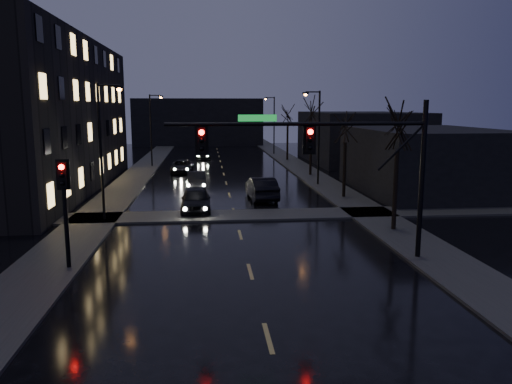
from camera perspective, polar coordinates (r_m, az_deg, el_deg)
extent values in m
plane|color=black|center=(13.55, 2.51, -20.03)|extent=(160.00, 160.00, 0.00)
cube|color=#2D2D2B|center=(47.59, -13.86, 1.44)|extent=(3.00, 140.00, 0.12)
cube|color=#2D2D2B|center=(48.20, 6.58, 1.77)|extent=(3.00, 140.00, 0.12)
cube|color=#2D2D2B|center=(30.90, -2.39, -2.69)|extent=(40.00, 3.00, 0.12)
cube|color=black|center=(44.18, -25.52, 7.90)|extent=(12.00, 30.00, 12.00)
cube|color=black|center=(41.60, 18.81, 3.43)|extent=(10.00, 14.00, 5.00)
cube|color=black|center=(62.61, 11.76, 6.17)|extent=(12.00, 18.00, 6.00)
cube|color=black|center=(89.68, -6.60, 7.98)|extent=(22.00, 10.00, 8.00)
cylinder|color=black|center=(22.87, 18.41, 1.16)|extent=(0.22, 0.22, 7.00)
cylinder|color=black|center=(20.99, 4.82, 7.75)|extent=(11.00, 0.16, 0.16)
cylinder|color=black|center=(22.31, 16.27, 4.94)|extent=(2.05, 0.10, 2.05)
cube|color=#0C591E|center=(20.74, 0.16, 8.45)|extent=(1.60, 0.04, 0.28)
cube|color=black|center=(20.67, -6.23, 5.89)|extent=(0.35, 0.28, 1.05)
sphere|color=#FF0705|center=(20.49, -6.25, 6.78)|extent=(0.22, 0.22, 0.22)
cube|color=black|center=(21.12, 6.14, 5.98)|extent=(0.35, 0.28, 1.05)
sphere|color=#FF0705|center=(20.94, 6.24, 6.85)|extent=(0.22, 0.22, 0.22)
cylinder|color=black|center=(21.89, -20.91, -2.82)|extent=(0.18, 0.18, 4.40)
cube|color=black|center=(21.59, -21.20, 1.85)|extent=(0.35, 0.28, 1.05)
sphere|color=#FF0705|center=(21.40, -21.37, 2.67)|extent=(0.22, 0.22, 0.22)
cylinder|color=black|center=(27.92, 15.62, 0.08)|extent=(0.24, 0.24, 4.40)
cylinder|color=black|center=(37.33, 10.07, 2.45)|extent=(0.24, 0.24, 4.12)
cylinder|color=black|center=(48.89, 6.27, 4.57)|extent=(0.24, 0.24, 4.68)
cylinder|color=black|center=(62.62, 3.61, 5.57)|extent=(0.24, 0.24, 4.29)
cylinder|color=black|center=(30.36, -17.29, 4.18)|extent=(0.16, 0.16, 8.00)
cylinder|color=black|center=(30.15, -16.53, 11.61)|extent=(1.20, 0.10, 0.10)
cube|color=black|center=(30.04, -15.38, 11.48)|extent=(0.50, 0.25, 0.15)
sphere|color=orange|center=(30.04, -15.37, 11.29)|extent=(0.28, 0.28, 0.28)
cylinder|color=black|center=(57.02, -11.92, 6.84)|extent=(0.16, 0.16, 8.00)
cylinder|color=black|center=(56.90, -11.45, 10.78)|extent=(1.20, 0.10, 0.10)
cube|color=black|center=(56.84, -10.84, 10.70)|extent=(0.50, 0.25, 0.15)
sphere|color=orange|center=(56.84, -10.83, 10.60)|extent=(0.28, 0.28, 0.28)
cylinder|color=black|center=(42.79, 7.19, 6.05)|extent=(0.16, 0.16, 8.00)
cylinder|color=black|center=(42.59, 6.50, 11.30)|extent=(1.20, 0.10, 0.10)
cube|color=black|center=(42.46, 5.69, 11.18)|extent=(0.50, 0.25, 0.15)
sphere|color=orange|center=(42.46, 5.69, 11.05)|extent=(0.28, 0.28, 0.28)
cylinder|color=black|center=(70.33, 2.08, 7.56)|extent=(0.16, 0.16, 8.00)
cylinder|color=black|center=(70.20, 1.61, 10.74)|extent=(1.20, 0.10, 0.10)
cube|color=black|center=(70.13, 1.11, 10.66)|extent=(0.50, 0.25, 0.15)
sphere|color=orange|center=(70.13, 1.11, 10.58)|extent=(0.28, 0.28, 0.28)
imported|color=black|center=(32.28, -6.91, -0.88)|extent=(1.90, 4.67, 1.59)
imported|color=black|center=(41.30, -6.82, 1.33)|extent=(1.59, 4.30, 1.41)
imported|color=black|center=(51.45, -8.47, 2.90)|extent=(2.20, 4.73, 1.31)
imported|color=black|center=(64.58, -6.08, 4.35)|extent=(2.01, 4.68, 1.34)
imported|color=black|center=(36.30, 0.64, 0.43)|extent=(2.09, 5.14, 1.66)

